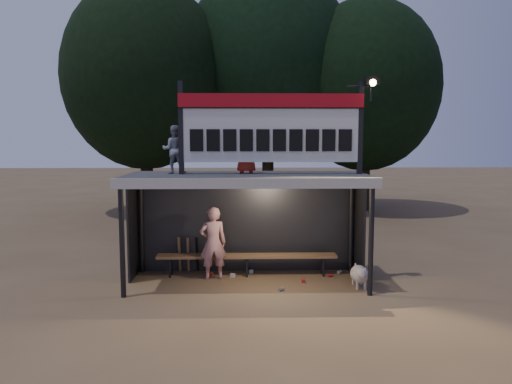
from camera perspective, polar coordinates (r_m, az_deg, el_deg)
The scene contains 13 objects.
ground at distance 10.78m, azimuth -1.03°, elevation -10.33°, with size 80.00×80.00×0.00m, color brown.
player at distance 10.92m, azimuth -4.93°, elevation -5.83°, with size 0.58×0.38×1.59m, color silver.
child_a at distance 10.59m, azimuth -9.35°, elevation 4.81°, with size 0.49×0.38×1.01m, color gray.
child_b at distance 10.55m, azimuth -1.12°, elevation 5.02°, with size 0.52×0.34×1.06m, color maroon.
dugout_shelter at distance 10.65m, azimuth -1.05°, elevation -0.38°, with size 5.10×2.08×2.32m.
scoreboard_assembly at distance 10.35m, azimuth 2.06°, elevation 7.62°, with size 4.10×0.27×1.99m.
bench at distance 11.20m, azimuth -1.05°, elevation -7.40°, with size 4.00×0.35×0.48m.
tree_left at distance 20.85m, azimuth -12.61°, elevation 12.85°, with size 6.46×6.46×9.27m.
tree_mid at distance 22.07m, azimuth 1.40°, elevation 14.32°, with size 7.22×7.22×10.36m.
tree_right at distance 21.54m, azimuth 12.44°, elevation 11.76°, with size 6.08×6.08×8.72m.
dog at distance 10.60m, azimuth 11.76°, elevation -9.19°, with size 0.36×0.81×0.49m.
bats at distance 11.53m, azimuth -7.75°, elevation -7.07°, with size 0.47×0.32×0.84m.
litter at distance 11.10m, azimuth 2.41°, elevation -9.63°, with size 3.06×1.42×0.08m.
Camera 1 is at (-0.07, -10.33, 3.09)m, focal length 35.00 mm.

